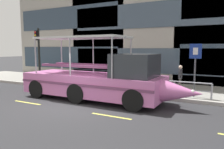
{
  "coord_description": "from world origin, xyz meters",
  "views": [
    {
      "loc": [
        6.54,
        -8.44,
        2.72
      ],
      "look_at": [
        0.83,
        2.27,
        1.3
      ],
      "focal_mm": 35.7,
      "sensor_mm": 36.0,
      "label": 1
    }
  ],
  "objects_px": {
    "parking_sign": "(195,61)",
    "duck_tour_boat": "(101,80)",
    "traffic_light_pole": "(38,49)",
    "pedestrian_near_bow": "(180,76)",
    "pedestrian_mid_left": "(132,72)"
  },
  "relations": [
    {
      "from": "parking_sign",
      "to": "duck_tour_boat",
      "type": "bearing_deg",
      "value": -151.35
    },
    {
      "from": "pedestrian_near_bow",
      "to": "traffic_light_pole",
      "type": "bearing_deg",
      "value": -175.55
    },
    {
      "from": "duck_tour_boat",
      "to": "pedestrian_near_bow",
      "type": "relative_size",
      "value": 6.1
    },
    {
      "from": "pedestrian_near_bow",
      "to": "pedestrian_mid_left",
      "type": "xyz_separation_m",
      "value": [
        -2.84,
        -0.57,
        0.13
      ]
    },
    {
      "from": "duck_tour_boat",
      "to": "pedestrian_near_bow",
      "type": "distance_m",
      "value": 4.8
    },
    {
      "from": "duck_tour_boat",
      "to": "pedestrian_mid_left",
      "type": "distance_m",
      "value": 2.89
    },
    {
      "from": "parking_sign",
      "to": "duck_tour_boat",
      "type": "distance_m",
      "value": 5.01
    },
    {
      "from": "traffic_light_pole",
      "to": "duck_tour_boat",
      "type": "height_order",
      "value": "traffic_light_pole"
    },
    {
      "from": "parking_sign",
      "to": "pedestrian_near_bow",
      "type": "height_order",
      "value": "parking_sign"
    },
    {
      "from": "traffic_light_pole",
      "to": "duck_tour_boat",
      "type": "relative_size",
      "value": 0.43
    },
    {
      "from": "traffic_light_pole",
      "to": "duck_tour_boat",
      "type": "bearing_deg",
      "value": -20.03
    },
    {
      "from": "duck_tour_boat",
      "to": "pedestrian_mid_left",
      "type": "relative_size",
      "value": 5.37
    },
    {
      "from": "traffic_light_pole",
      "to": "duck_tour_boat",
      "type": "distance_m",
      "value": 7.74
    },
    {
      "from": "pedestrian_mid_left",
      "to": "duck_tour_boat",
      "type": "bearing_deg",
      "value": -100.58
    },
    {
      "from": "traffic_light_pole",
      "to": "pedestrian_near_bow",
      "type": "xyz_separation_m",
      "value": [
        10.49,
        0.82,
        -1.52
      ]
    }
  ]
}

